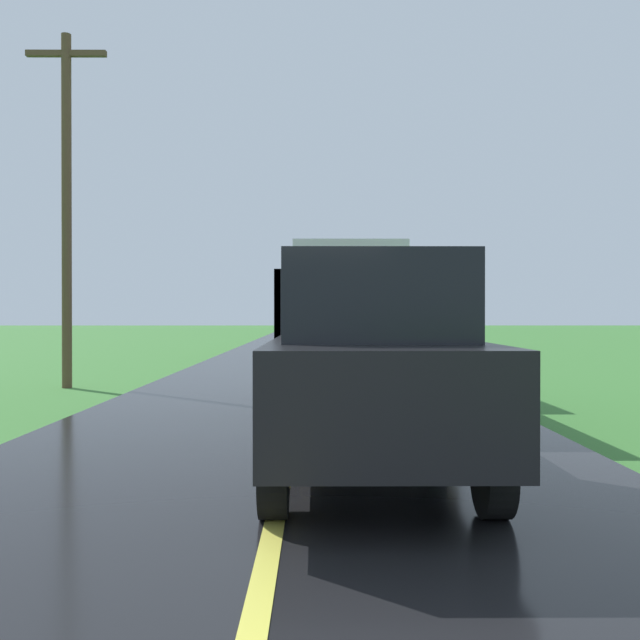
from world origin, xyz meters
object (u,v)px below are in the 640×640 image
object	(u,v)px
banana_truck_far	(328,316)
following_car	(370,365)
banana_truck_near	(351,317)
utility_pole_roadside	(67,199)

from	to	relation	value
banana_truck_far	following_car	xyz separation A→B (m)	(0.02, -20.68, -0.41)
banana_truck_far	following_car	bearing A→B (deg)	-89.95
banana_truck_near	following_car	size ratio (longest dim) A/B	1.42
banana_truck_near	utility_pole_roadside	bearing A→B (deg)	160.78
utility_pole_roadside	following_car	distance (m)	10.43
banana_truck_near	utility_pole_roadside	distance (m)	6.58
banana_truck_near	following_car	distance (m)	6.32
banana_truck_far	utility_pole_roadside	xyz separation A→B (m)	(-5.61, -12.36, 2.42)
banana_truck_far	utility_pole_roadside	size ratio (longest dim) A/B	0.80
banana_truck_near	banana_truck_far	distance (m)	14.37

